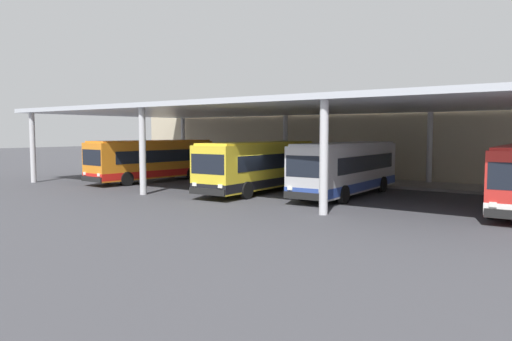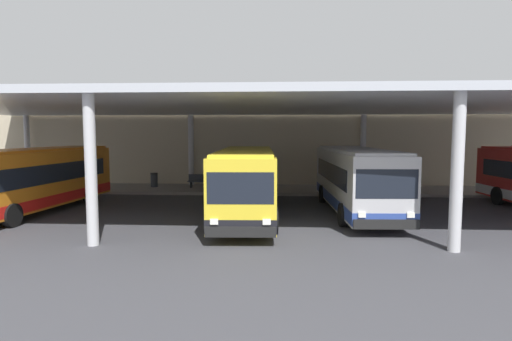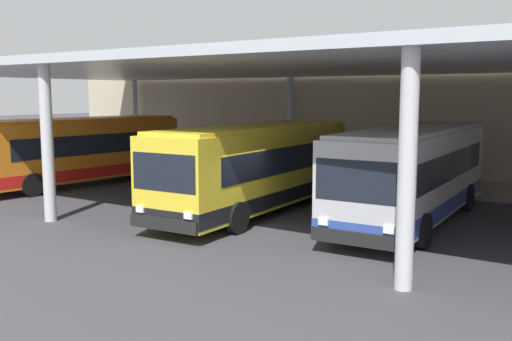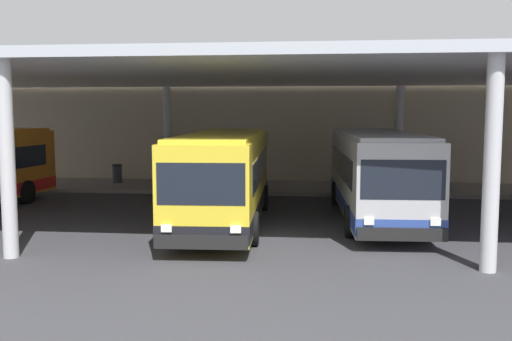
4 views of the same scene
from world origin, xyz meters
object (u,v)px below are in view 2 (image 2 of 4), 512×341
at_px(trash_bin, 154,180).
at_px(bus_second_bay, 246,182).
at_px(bench_waiting, 201,181).
at_px(bus_middle_bay, 356,179).
at_px(bus_nearest_bay, 35,179).

bearing_deg(trash_bin, bus_second_bay, -51.95).
distance_m(bench_waiting, trash_bin, 3.38).
bearing_deg(bus_second_bay, bench_waiting, 113.22).
xyz_separation_m(bus_middle_bay, trash_bin, (-12.57, 7.75, -0.98)).
bearing_deg(trash_bin, bus_middle_bay, -31.67).
xyz_separation_m(bus_nearest_bay, bus_second_bay, (10.56, -0.60, 0.00)).
relative_size(bus_nearest_bay, bench_waiting, 5.94).
distance_m(bus_second_bay, bus_middle_bay, 5.52).
relative_size(bus_nearest_bay, trash_bin, 10.91).
bearing_deg(bus_middle_bay, bench_waiting, 140.63).
xyz_separation_m(bus_nearest_bay, bench_waiting, (6.67, 8.48, -0.99)).
distance_m(bus_middle_bay, bench_waiting, 11.94).
height_order(bus_second_bay, trash_bin, bus_second_bay).
xyz_separation_m(bench_waiting, trash_bin, (-3.37, 0.20, 0.01)).
bearing_deg(bus_second_bay, bus_nearest_bay, 176.76).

